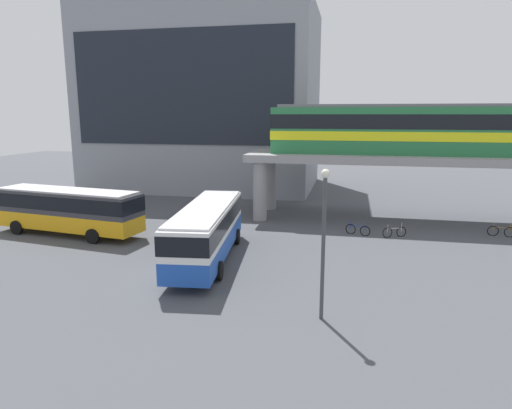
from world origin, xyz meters
TOP-DOWN VIEW (x-y plane):
  - ground_plane at (0.00, 10.00)m, footprint 120.00×120.00m
  - station_building at (-7.99, 29.54)m, footprint 24.94×15.57m
  - elevated_platform at (14.75, 15.53)m, footprint 28.45×6.06m
  - train at (14.92, 15.53)m, footprint 25.10×2.96m
  - bus_main at (0.76, 2.65)m, footprint 3.74×11.25m
  - bus_secondary at (-10.53, 6.09)m, footprint 11.29×4.13m
  - bicycle_brown at (19.14, 11.86)m, footprint 1.78×0.34m
  - bicycle_blue at (9.38, 10.23)m, footprint 1.72×0.62m
  - bicycle_silver at (11.85, 10.15)m, footprint 1.66×0.78m
  - lamp_post at (7.77, -3.68)m, footprint 0.36×0.36m

SIDE VIEW (x-z plane):
  - ground_plane at x=0.00m, z-range 0.00..0.00m
  - bicycle_brown at x=19.14m, z-range -0.16..0.88m
  - bicycle_blue at x=9.38m, z-range -0.16..0.88m
  - bicycle_silver at x=11.85m, z-range -0.16..0.88m
  - bus_main at x=0.76m, z-range 0.38..3.60m
  - bus_secondary at x=-10.53m, z-range 0.38..3.60m
  - lamp_post at x=7.77m, z-range 0.57..6.84m
  - elevated_platform at x=14.75m, z-range 1.86..7.12m
  - train at x=14.92m, z-range 5.31..9.15m
  - station_building at x=-7.99m, z-range 0.00..19.81m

